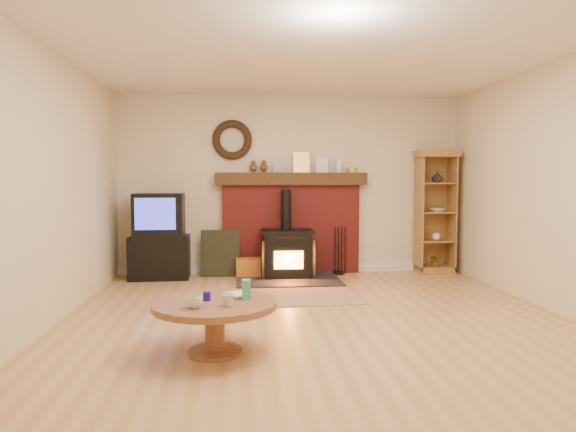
{
  "coord_description": "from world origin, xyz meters",
  "views": [
    {
      "loc": [
        -0.73,
        -4.78,
        1.37
      ],
      "look_at": [
        -0.2,
        1.0,
        0.96
      ],
      "focal_mm": 32.0,
      "sensor_mm": 36.0,
      "label": 1
    }
  ],
  "objects": [
    {
      "name": "ground",
      "position": [
        0.0,
        0.0,
        0.0
      ],
      "size": [
        5.5,
        5.5,
        0.0
      ],
      "primitive_type": "plane",
      "color": "#B4844B",
      "rests_on": "ground"
    },
    {
      "name": "room_shell",
      "position": [
        -0.02,
        0.09,
        1.72
      ],
      "size": [
        5.02,
        5.52,
        2.61
      ],
      "color": "beige",
      "rests_on": "ground"
    },
    {
      "name": "chimney_breast",
      "position": [
        0.0,
        2.67,
        0.8
      ],
      "size": [
        2.2,
        0.22,
        1.78
      ],
      "color": "maroon",
      "rests_on": "ground"
    },
    {
      "name": "wood_stove",
      "position": [
        -0.09,
        2.27,
        0.33
      ],
      "size": [
        1.4,
        1.0,
        1.24
      ],
      "color": "black",
      "rests_on": "ground"
    },
    {
      "name": "area_rug",
      "position": [
        -0.12,
        1.18,
        0.01
      ],
      "size": [
        1.53,
        1.06,
        0.01
      ],
      "primitive_type": "cube",
      "rotation": [
        0.0,
        0.0,
        0.0
      ],
      "color": "brown",
      "rests_on": "ground"
    },
    {
      "name": "tv_unit",
      "position": [
        -1.86,
        2.47,
        0.57
      ],
      "size": [
        0.83,
        0.6,
        1.19
      ],
      "color": "black",
      "rests_on": "ground"
    },
    {
      "name": "curio_cabinet",
      "position": [
        2.13,
        2.55,
        0.91
      ],
      "size": [
        0.58,
        0.42,
        1.81
      ],
      "color": "#965E31",
      "rests_on": "ground"
    },
    {
      "name": "firelog_box",
      "position": [
        -0.59,
        2.4,
        0.13
      ],
      "size": [
        0.44,
        0.28,
        0.27
      ],
      "primitive_type": "cube",
      "rotation": [
        0.0,
        0.0,
        0.04
      ],
      "color": "gold",
      "rests_on": "ground"
    },
    {
      "name": "leaning_painting",
      "position": [
        -1.03,
        2.55,
        0.33
      ],
      "size": [
        0.55,
        0.15,
        0.66
      ],
      "primitive_type": "cube",
      "rotation": [
        -0.17,
        0.0,
        0.0
      ],
      "color": "black",
      "rests_on": "ground"
    },
    {
      "name": "fire_tools",
      "position": [
        0.68,
        2.5,
        0.16
      ],
      "size": [
        0.19,
        0.16,
        0.7
      ],
      "color": "black",
      "rests_on": "ground"
    },
    {
      "name": "coffee_table",
      "position": [
        -0.94,
        -0.78,
        0.34
      ],
      "size": [
        0.99,
        0.99,
        0.58
      ],
      "color": "brown",
      "rests_on": "ground"
    }
  ]
}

